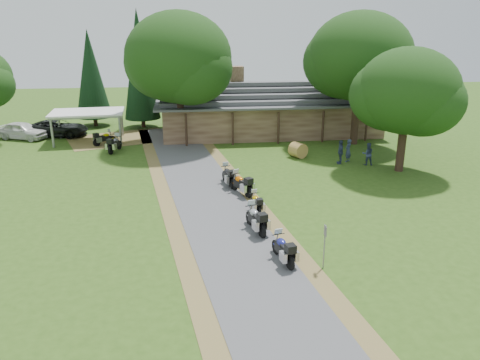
{
  "coord_description": "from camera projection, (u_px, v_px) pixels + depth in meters",
  "views": [
    {
      "loc": [
        -2.19,
        -19.88,
        10.06
      ],
      "look_at": [
        0.86,
        5.1,
        1.6
      ],
      "focal_mm": 35.0,
      "sensor_mm": 36.0,
      "label": 1
    }
  ],
  "objects": [
    {
      "name": "motorcycle_row_d",
      "position": [
        241.0,
        183.0,
        28.79
      ],
      "size": [
        1.52,
        2.16,
        1.42
      ],
      "primitive_type": null,
      "rotation": [
        0.0,
        0.0,
        2.03
      ],
      "color": "#D86003",
      "rests_on": "ground"
    },
    {
      "name": "person_c",
      "position": [
        341.0,
        150.0,
        34.96
      ],
      "size": [
        0.52,
        0.66,
        2.11
      ],
      "primitive_type": "imported",
      "rotation": [
        0.0,
        0.0,
        4.55
      ],
      "color": "#333E5F",
      "rests_on": "ground"
    },
    {
      "name": "motorcycle_carport_b",
      "position": [
        115.0,
        143.0,
        38.29
      ],
      "size": [
        1.26,
        2.19,
        1.43
      ],
      "primitive_type": null,
      "rotation": [
        0.0,
        0.0,
        1.28
      ],
      "color": "slate",
      "rests_on": "ground"
    },
    {
      "name": "motorcycle_row_b",
      "position": [
        256.0,
        218.0,
        23.62
      ],
      "size": [
        1.16,
        2.21,
        1.44
      ],
      "primitive_type": null,
      "rotation": [
        0.0,
        0.0,
        1.81
      ],
      "color": "#989BA0",
      "rests_on": "ground"
    },
    {
      "name": "driveway",
      "position": [
        218.0,
        215.0,
        25.87
      ],
      "size": [
        51.95,
        51.95,
        0.0
      ],
      "primitive_type": "plane",
      "rotation": [
        0.0,
        0.0,
        0.14
      ],
      "color": "#464749",
      "rests_on": "ground"
    },
    {
      "name": "motorcycle_row_e",
      "position": [
        228.0,
        175.0,
        30.41
      ],
      "size": [
        1.05,
        2.11,
        1.38
      ],
      "primitive_type": null,
      "rotation": [
        0.0,
        0.0,
        1.77
      ],
      "color": "black",
      "rests_on": "ground"
    },
    {
      "name": "lodge",
      "position": [
        269.0,
        107.0,
        44.65
      ],
      "size": [
        21.4,
        9.4,
        4.9
      ],
      "primitive_type": null,
      "color": "brown",
      "rests_on": "ground"
    },
    {
      "name": "oak_driveway",
      "position": [
        406.0,
        107.0,
        32.11
      ],
      "size": [
        6.94,
        6.94,
        9.18
      ],
      "primitive_type": null,
      "color": "#1A3710",
      "rests_on": "ground"
    },
    {
      "name": "car_dark_suv",
      "position": [
        57.0,
        124.0,
        43.45
      ],
      "size": [
        3.56,
        6.35,
        2.3
      ],
      "primitive_type": "imported",
      "rotation": [
        0.0,
        0.0,
        1.4
      ],
      "color": "black",
      "rests_on": "ground"
    },
    {
      "name": "cedar_far",
      "position": [
        91.0,
        79.0,
        46.75
      ],
      "size": [
        3.52,
        3.52,
        9.56
      ],
      "primitive_type": "cone",
      "color": "black",
      "rests_on": "ground"
    },
    {
      "name": "sign_post",
      "position": [
        324.0,
        247.0,
        19.87
      ],
      "size": [
        0.37,
        0.06,
        2.03
      ],
      "primitive_type": null,
      "color": "gray",
      "rests_on": "ground"
    },
    {
      "name": "ground",
      "position": [
        235.0,
        247.0,
        22.16
      ],
      "size": [
        120.0,
        120.0,
        0.0
      ],
      "primitive_type": "plane",
      "color": "#2E4F16",
      "rests_on": "ground"
    },
    {
      "name": "car_white_sedan",
      "position": [
        22.0,
        128.0,
        42.44
      ],
      "size": [
        4.66,
        6.45,
        1.98
      ],
      "primitive_type": "imported",
      "rotation": [
        0.0,
        0.0,
        1.16
      ],
      "color": "silver",
      "rests_on": "ground"
    },
    {
      "name": "carport",
      "position": [
        89.0,
        126.0,
        41.56
      ],
      "size": [
        6.49,
        4.57,
        2.69
      ],
      "primitive_type": null,
      "rotation": [
        0.0,
        0.0,
        0.07
      ],
      "color": "white",
      "rests_on": "ground"
    },
    {
      "name": "motorcycle_row_c",
      "position": [
        256.0,
        202.0,
        26.05
      ],
      "size": [
        0.72,
        1.75,
        1.17
      ],
      "primitive_type": null,
      "rotation": [
        0.0,
        0.0,
        1.67
      ],
      "color": "#D0A100",
      "rests_on": "ground"
    },
    {
      "name": "oak_lodge_left",
      "position": [
        179.0,
        75.0,
        39.21
      ],
      "size": [
        8.9,
        8.9,
        11.88
      ],
      "primitive_type": null,
      "color": "#1A3710",
      "rests_on": "ground"
    },
    {
      "name": "motorcycle_carport_a",
      "position": [
        104.0,
        138.0,
        40.5
      ],
      "size": [
        1.85,
        1.69,
        1.3
      ],
      "primitive_type": null,
      "rotation": [
        0.0,
        0.0,
        0.7
      ],
      "color": "#D1C105",
      "rests_on": "ground"
    },
    {
      "name": "hay_bale",
      "position": [
        298.0,
        150.0,
        36.73
      ],
      "size": [
        1.54,
        1.49,
        1.18
      ],
      "primitive_type": "cylinder",
      "rotation": [
        1.57,
        0.0,
        0.47
      ],
      "color": "#A47C3C",
      "rests_on": "ground"
    },
    {
      "name": "oak_lodge_right",
      "position": [
        359.0,
        74.0,
        39.16
      ],
      "size": [
        8.66,
        8.66,
        12.0
      ],
      "primitive_type": null,
      "color": "#1A3710",
      "rests_on": "ground"
    },
    {
      "name": "person_b",
      "position": [
        368.0,
        152.0,
        34.63
      ],
      "size": [
        0.61,
        0.48,
        1.99
      ],
      "primitive_type": "imported",
      "rotation": [
        0.0,
        0.0,
        3.0
      ],
      "color": "#333E5F",
      "rests_on": "ground"
    },
    {
      "name": "cedar_near",
      "position": [
        140.0,
        70.0,
        45.78
      ],
      "size": [
        3.55,
        3.55,
        11.48
      ],
      "primitive_type": "cone",
      "color": "black",
      "rests_on": "ground"
    },
    {
      "name": "person_a",
      "position": [
        348.0,
        149.0,
        35.43
      ],
      "size": [
        0.72,
        0.71,
        2.07
      ],
      "primitive_type": "imported",
      "rotation": [
        0.0,
        0.0,
        3.9
      ],
      "color": "#333E5F",
      "rests_on": "ground"
    },
    {
      "name": "motorcycle_row_a",
      "position": [
        283.0,
        248.0,
        20.59
      ],
      "size": [
        1.02,
        2.03,
        1.33
      ],
      "primitive_type": null,
      "rotation": [
        0.0,
        0.0,
        1.78
      ],
      "color": "navy",
      "rests_on": "ground"
    }
  ]
}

